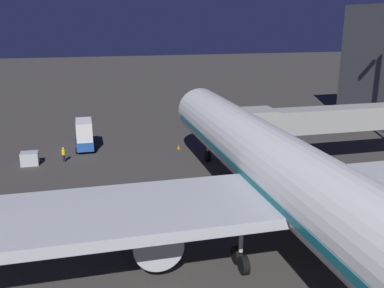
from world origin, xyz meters
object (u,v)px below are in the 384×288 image
at_px(jet_bridge, 334,119).
at_px(ground_crew_marshaller_fwd, 64,154).
at_px(traffic_cone_nose_starboard, 179,147).
at_px(airliner_at_gate, 309,193).
at_px(baggage_container_near_belt, 30,159).
at_px(traffic_cone_nose_port, 212,144).
at_px(cargo_truck_aft, 84,134).

bearing_deg(jet_bridge, ground_crew_marshaller_fwd, -16.40).
xyz_separation_m(ground_crew_marshaller_fwd, traffic_cone_nose_starboard, (-13.80, -1.72, -0.67)).
relative_size(airliner_at_gate, traffic_cone_nose_starboard, 106.40).
relative_size(baggage_container_near_belt, traffic_cone_nose_starboard, 3.43).
height_order(airliner_at_gate, traffic_cone_nose_port, airliner_at_gate).
bearing_deg(cargo_truck_aft, traffic_cone_nose_starboard, 164.75).
bearing_deg(jet_bridge, baggage_container_near_belt, -14.37).
distance_m(airliner_at_gate, jet_bridge, 22.09).
distance_m(jet_bridge, ground_crew_marshaller_fwd, 30.39).
bearing_deg(traffic_cone_nose_port, baggage_container_near_belt, 4.93).
distance_m(baggage_container_near_belt, traffic_cone_nose_starboard, 17.56).
bearing_deg(jet_bridge, traffic_cone_nose_port, -43.78).
xyz_separation_m(traffic_cone_nose_port, traffic_cone_nose_starboard, (4.40, 0.00, 0.00)).
distance_m(airliner_at_gate, baggage_container_near_belt, 33.12).
bearing_deg(ground_crew_marshaller_fwd, cargo_truck_aft, -117.02).
distance_m(jet_bridge, cargo_truck_aft, 29.76).
distance_m(ground_crew_marshaller_fwd, traffic_cone_nose_port, 18.29).
bearing_deg(cargo_truck_aft, jet_bridge, 153.24).
height_order(jet_bridge, cargo_truck_aft, jet_bridge).
distance_m(jet_bridge, traffic_cone_nose_starboard, 18.87).
xyz_separation_m(cargo_truck_aft, traffic_cone_nose_port, (-15.74, 3.09, -1.60)).
relative_size(jet_bridge, traffic_cone_nose_starboard, 43.99).
relative_size(airliner_at_gate, baggage_container_near_belt, 31.01).
height_order(baggage_container_near_belt, ground_crew_marshaller_fwd, ground_crew_marshaller_fwd).
height_order(airliner_at_gate, cargo_truck_aft, airliner_at_gate).
xyz_separation_m(cargo_truck_aft, traffic_cone_nose_starboard, (-11.34, 3.09, -1.60)).
xyz_separation_m(cargo_truck_aft, baggage_container_near_belt, (6.11, 4.98, -1.15)).
relative_size(cargo_truck_aft, traffic_cone_nose_starboard, 10.79).
relative_size(jet_bridge, cargo_truck_aft, 4.08).
xyz_separation_m(airliner_at_gate, traffic_cone_nose_port, (-2.20, -28.18, -4.85)).
height_order(jet_bridge, traffic_cone_nose_starboard, jet_bridge).
bearing_deg(baggage_container_near_belt, traffic_cone_nose_port, -175.07).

